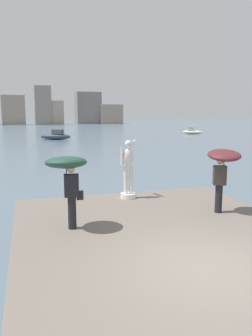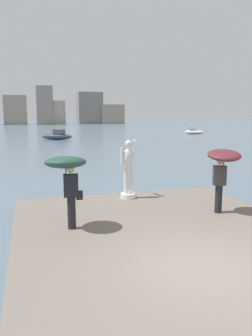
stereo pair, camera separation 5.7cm
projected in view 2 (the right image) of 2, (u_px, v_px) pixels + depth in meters
name	position (u px, v px, depth m)	size (l,w,h in m)	color
ground_plane	(53.00, 140.00, 44.52)	(400.00, 400.00, 0.00)	slate
pier	(168.00, 243.00, 8.36)	(7.64, 9.58, 0.40)	#70665B
statue_white_figure	(128.00, 173.00, 11.97)	(0.58, 0.85, 2.15)	white
onlooker_left	(67.00, 170.00, 8.62)	(1.20, 1.22, 2.00)	black
onlooker_right	(223.00, 163.00, 10.08)	(1.30, 1.32, 2.03)	black
boat_near	(194.00, 131.00, 58.41)	(3.58, 2.74, 1.32)	silver
boat_mid	(57.00, 136.00, 45.20)	(4.37, 2.91, 1.42)	#2D384C
distant_skyline	(47.00, 110.00, 116.82)	(58.30, 14.04, 12.96)	#A89989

